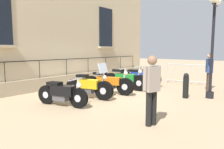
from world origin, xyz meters
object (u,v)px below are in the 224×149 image
(motorcycle_green, at_px, (125,80))
(lamppost, at_px, (213,29))
(motorcycle_blue, at_px, (140,77))
(motorcycle_black, at_px, (62,93))
(bollard, at_px, (186,86))
(pedestrian_standing, at_px, (152,87))
(motorcycle_yellow, at_px, (89,87))
(pedestrian_walking, at_px, (209,70))
(crowd_barrier, at_px, (187,73))
(motorcycle_orange, at_px, (108,83))

(motorcycle_green, height_order, lamppost, lamppost)
(motorcycle_blue, xyz_separation_m, lamppost, (3.46, -0.68, 2.07))
(motorcycle_black, xyz_separation_m, bollard, (2.69, 3.58, 0.06))
(motorcycle_blue, height_order, pedestrian_standing, pedestrian_standing)
(motorcycle_black, relative_size, motorcycle_green, 0.85)
(motorcycle_blue, xyz_separation_m, pedestrian_standing, (3.11, -4.59, 0.49))
(motorcycle_green, relative_size, motorcycle_blue, 1.00)
(motorcycle_yellow, distance_m, pedestrian_walking, 5.21)
(motorcycle_black, height_order, pedestrian_standing, pedestrian_standing)
(crowd_barrier, height_order, pedestrian_standing, pedestrian_standing)
(motorcycle_yellow, height_order, motorcycle_green, motorcycle_yellow)
(crowd_barrier, bearing_deg, motorcycle_green, -117.81)
(motorcycle_blue, bearing_deg, pedestrian_walking, 11.90)
(motorcycle_blue, distance_m, bollard, 3.01)
(motorcycle_yellow, relative_size, motorcycle_blue, 0.91)
(motorcycle_black, relative_size, bollard, 1.97)
(lamppost, xyz_separation_m, crowd_barrier, (-1.79, 2.62, -1.96))
(bollard, bearing_deg, pedestrian_standing, -83.80)
(motorcycle_yellow, relative_size, pedestrian_standing, 1.18)
(motorcycle_black, height_order, lamppost, lamppost)
(motorcycle_blue, bearing_deg, pedestrian_standing, -55.88)
(motorcycle_blue, bearing_deg, motorcycle_green, -90.74)
(crowd_barrier, xyz_separation_m, pedestrian_walking, (1.40, -1.29, 0.36))
(pedestrian_standing, bearing_deg, motorcycle_green, 133.14)
(motorcycle_yellow, height_order, motorcycle_blue, motorcycle_yellow)
(motorcycle_yellow, bearing_deg, lamppost, 39.29)
(pedestrian_standing, bearing_deg, motorcycle_black, -175.88)
(motorcycle_yellow, bearing_deg, pedestrian_walking, 53.46)
(motorcycle_orange, xyz_separation_m, motorcycle_green, (-0.01, 1.20, 0.01))
(motorcycle_orange, distance_m, motorcycle_blue, 2.46)
(crowd_barrier, bearing_deg, motorcycle_yellow, -107.19)
(motorcycle_green, relative_size, crowd_barrier, 1.04)
(motorcycle_yellow, distance_m, crowd_barrier, 5.72)
(motorcycle_yellow, xyz_separation_m, pedestrian_standing, (3.13, -1.07, 0.51))
(motorcycle_yellow, xyz_separation_m, pedestrian_walking, (3.09, 4.17, 0.49))
(motorcycle_yellow, distance_m, motorcycle_blue, 3.52)
(motorcycle_black, distance_m, lamppost, 5.75)
(motorcycle_black, bearing_deg, lamppost, 50.62)
(motorcycle_orange, xyz_separation_m, motorcycle_blue, (0.01, 2.46, 0.03))
(crowd_barrier, distance_m, pedestrian_walking, 1.94)
(motorcycle_orange, distance_m, bollard, 3.02)
(motorcycle_green, height_order, pedestrian_standing, pedestrian_standing)
(motorcycle_orange, height_order, crowd_barrier, motorcycle_orange)
(motorcycle_orange, height_order, motorcycle_green, motorcycle_orange)
(lamppost, height_order, bollard, lamppost)
(motorcycle_blue, height_order, pedestrian_walking, pedestrian_walking)
(crowd_barrier, xyz_separation_m, pedestrian_standing, (1.44, -6.53, 0.38))
(crowd_barrier, bearing_deg, motorcycle_black, -103.39)
(crowd_barrier, height_order, pedestrian_walking, pedestrian_walking)
(crowd_barrier, bearing_deg, pedestrian_standing, -77.55)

